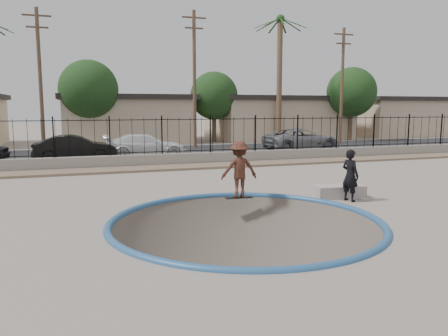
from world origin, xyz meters
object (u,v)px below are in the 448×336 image
car_b (75,148)px  skater (239,172)px  car_c (146,146)px  concrete_ledge (339,191)px  skateboard (239,198)px  car_d (301,139)px  videographer (350,175)px

car_b → skater: bearing=-157.3°
car_c → concrete_ledge: bearing=-159.4°
car_c → skater: bearing=-172.6°
skater → skateboard: (0.00, 0.00, -0.82)m
skater → car_d: size_ratio=0.34×
concrete_ledge → skateboard: bearing=167.5°
car_b → videographer: bearing=-148.1°
concrete_ledge → car_b: size_ratio=0.38×
concrete_ledge → car_b: car_b is taller
skateboard → car_d: 16.44m
skater → videographer: bearing=163.7°
skateboard → car_d: bearing=59.3°
skater → skateboard: size_ratio=1.98×
concrete_ledge → car_b: bearing=122.9°
videographer → car_b: 15.39m
car_c → skateboard: bearing=-172.6°
skater → car_c: bearing=-79.4°
skateboard → car_b: bearing=117.2°
videographer → car_b: (-8.09, 13.09, -0.08)m
concrete_ledge → skater: bearing=167.5°
car_b → car_c: bearing=-82.0°
car_d → videographer: bearing=151.2°
car_b → car_d: (14.40, 1.60, 0.02)m
concrete_ledge → car_c: bearing=108.2°
videographer → concrete_ledge: bearing=-16.1°
videographer → car_d: size_ratio=0.32×
skater → car_b: skater is taller
videographer → concrete_ledge: size_ratio=1.02×
skateboard → car_b: size_ratio=0.21×
skateboard → concrete_ledge: size_ratio=0.56×
videographer → car_c: size_ratio=0.35×
car_b → car_c: size_ratio=0.91×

